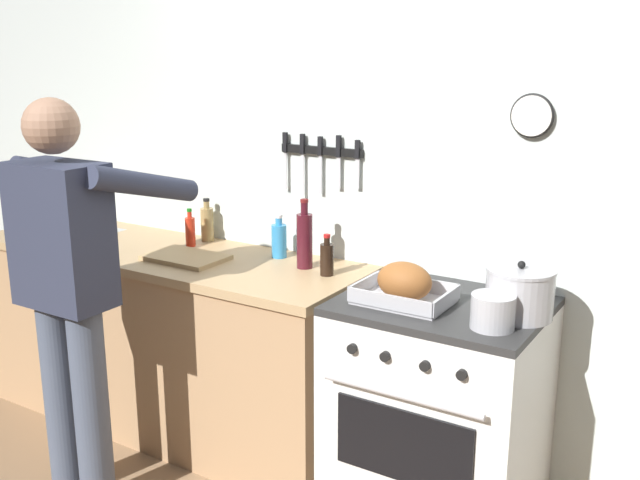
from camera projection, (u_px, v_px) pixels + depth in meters
The scene contains 13 objects.
wall_back at pixel (431, 179), 3.08m from camera, with size 6.00×0.13×2.60m.
counter_block at pixel (168, 336), 3.62m from camera, with size 2.03×0.65×0.90m.
stove at pixel (437, 411), 2.89m from camera, with size 0.76×0.67×0.90m.
person_cook at pixel (70, 280), 2.87m from camera, with size 0.51×0.63×1.66m.
roasting_pan at pixel (404, 286), 2.76m from camera, with size 0.35×0.26×0.16m.
stock_pot at pixel (520, 293), 2.61m from camera, with size 0.24×0.24×0.21m.
saucepan at pixel (493, 312), 2.51m from camera, with size 0.15×0.15×0.12m.
cutting_board at pixel (186, 257), 3.34m from camera, with size 0.36×0.24×0.02m, color tan.
bottle_hot_sauce at pixel (190, 231), 3.56m from camera, with size 0.05×0.05×0.19m.
bottle_vinegar at pixel (207, 223), 3.65m from camera, with size 0.06×0.06×0.22m.
bottle_soy_sauce at pixel (327, 258), 3.10m from camera, with size 0.06×0.06×0.18m.
bottle_dish_soap at pixel (279, 240), 3.36m from camera, with size 0.07×0.07×0.20m.
bottle_wine_red at pixel (305, 239), 3.19m from camera, with size 0.07×0.07×0.31m.
Camera 1 is at (1.22, -1.49, 1.83)m, focal length 41.21 mm.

